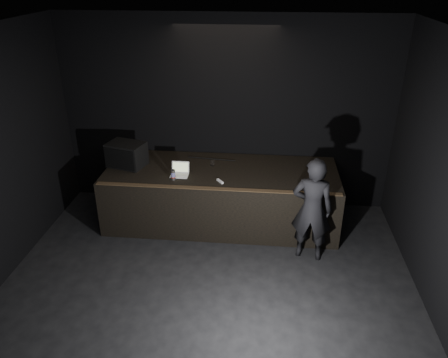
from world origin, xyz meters
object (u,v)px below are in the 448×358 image
object	(u,v)px
stage_riser	(221,195)
beer_can	(173,175)
laptop	(180,172)
person	(312,210)
stage_monitor	(126,154)

from	to	relation	value
stage_riser	beer_can	xyz separation A→B (m)	(-0.75, -0.45, 0.59)
laptop	person	bearing A→B (deg)	-17.72
stage_riser	laptop	bearing A→B (deg)	-160.10
person	laptop	bearing A→B (deg)	-8.00
stage_monitor	laptop	bearing A→B (deg)	0.16
stage_monitor	laptop	distance (m)	1.04
beer_can	person	bearing A→B (deg)	-12.53
laptop	beer_can	xyz separation A→B (m)	(-0.07, -0.21, 0.04)
stage_monitor	laptop	xyz separation A→B (m)	(0.99, -0.28, -0.15)
laptop	person	xyz separation A→B (m)	(2.16, -0.70, -0.20)
stage_monitor	beer_can	xyz separation A→B (m)	(0.93, -0.48, -0.12)
stage_riser	beer_can	distance (m)	1.05
person	beer_can	bearing A→B (deg)	-2.47
laptop	stage_riser	bearing A→B (deg)	20.25
stage_monitor	person	size ratio (longest dim) A/B	0.42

